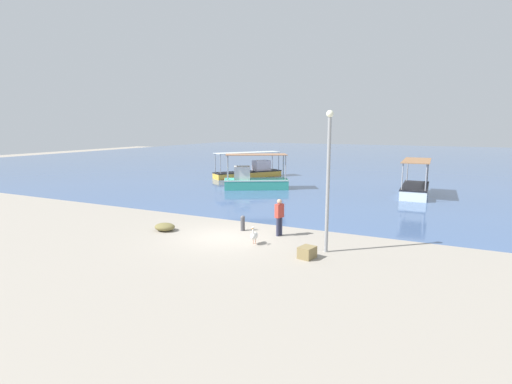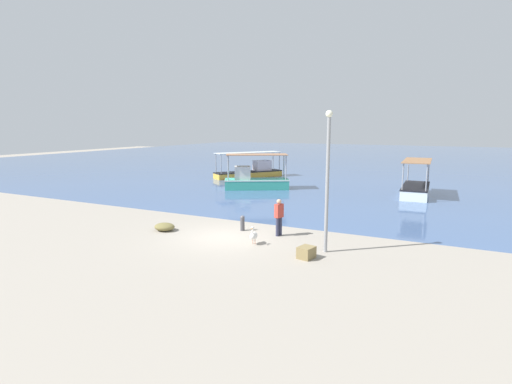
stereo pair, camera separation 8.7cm
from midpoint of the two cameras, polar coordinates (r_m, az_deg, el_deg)
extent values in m
plane|color=gray|center=(18.06, -4.41, -6.45)|extent=(120.00, 120.00, 0.00)
cube|color=#435F90|center=(63.72, 18.28, 4.53)|extent=(110.00, 90.00, 0.00)
cube|color=gold|center=(38.70, -1.02, 2.56)|extent=(5.13, 6.36, 0.59)
cube|color=black|center=(38.67, -1.03, 2.93)|extent=(5.18, 6.41, 0.08)
cylinder|color=#99999E|center=(36.70, -4.95, 4.00)|extent=(0.08, 0.08, 1.78)
cylinder|color=#99999E|center=(37.83, -5.69, 4.15)|extent=(0.08, 0.08, 1.78)
cylinder|color=#99999E|center=(39.57, 3.43, 4.41)|extent=(0.08, 0.08, 1.78)
cylinder|color=#99999E|center=(40.63, 2.51, 4.55)|extent=(0.08, 0.08, 1.78)
cube|color=silver|center=(38.51, -1.03, 5.66)|extent=(5.09, 6.25, 0.05)
cube|color=silver|center=(39.33, 0.95, 3.82)|extent=(1.78, 1.91, 0.99)
cube|color=white|center=(30.62, 21.90, 0.19)|extent=(1.85, 5.35, 0.74)
cube|color=black|center=(30.57, 21.94, 0.80)|extent=(1.89, 5.39, 0.08)
cylinder|color=#99999E|center=(28.05, 23.28, 1.88)|extent=(0.08, 0.08, 1.75)
cylinder|color=#99999E|center=(28.12, 20.33, 2.08)|extent=(0.08, 0.08, 1.75)
cylinder|color=#99999E|center=(32.83, 23.52, 2.86)|extent=(0.08, 0.08, 1.75)
cylinder|color=#99999E|center=(32.88, 20.99, 3.03)|extent=(0.08, 0.08, 1.75)
cube|color=#916644|center=(30.38, 22.15, 4.18)|extent=(1.95, 5.15, 0.05)
cube|color=teal|center=(31.54, 0.17, 1.17)|extent=(5.18, 3.90, 0.79)
cube|color=silver|center=(31.49, 0.17, 1.81)|extent=(5.23, 3.95, 0.08)
cylinder|color=#99999E|center=(32.28, 4.08, 3.74)|extent=(0.08, 0.08, 1.90)
cylinder|color=#99999E|center=(30.82, 4.39, 3.47)|extent=(0.08, 0.08, 1.90)
cylinder|color=#99999E|center=(32.08, -3.88, 3.71)|extent=(0.08, 0.08, 1.90)
cylinder|color=#99999E|center=(30.61, -3.95, 3.43)|extent=(0.08, 0.08, 1.90)
cube|color=#976B4E|center=(31.29, 0.17, 5.38)|extent=(5.05, 3.89, 0.05)
cube|color=silver|center=(31.39, -1.87, 2.78)|extent=(1.66, 1.65, 1.01)
cylinder|color=#E0997A|center=(16.97, 0.00, -7.07)|extent=(0.03, 0.03, 0.22)
cylinder|color=#E0997A|center=(17.00, -0.32, -7.04)|extent=(0.03, 0.03, 0.22)
ellipsoid|color=white|center=(16.89, -0.19, -6.29)|extent=(0.37, 0.60, 0.32)
ellipsoid|color=white|center=(17.12, 0.06, -6.00)|extent=(0.14, 0.18, 0.10)
cylinder|color=white|center=(16.69, -0.35, -5.68)|extent=(0.07, 0.07, 0.26)
sphere|color=white|center=(16.65, -0.35, -5.13)|extent=(0.11, 0.11, 0.11)
cone|color=#E5933F|center=(16.50, -0.52, -5.31)|extent=(0.10, 0.31, 0.06)
cylinder|color=gray|center=(15.63, 10.29, 0.81)|extent=(0.14, 0.14, 5.26)
sphere|color=#EAEACC|center=(15.46, 10.60, 10.92)|extent=(0.28, 0.28, 0.28)
cylinder|color=#47474C|center=(19.05, -1.82, -4.64)|extent=(0.21, 0.21, 0.60)
sphere|color=#4C4C51|center=(18.97, -1.82, -3.69)|extent=(0.22, 0.22, 0.22)
cylinder|color=#2F3148|center=(18.10, 3.23, -5.00)|extent=(0.16, 0.16, 0.85)
cylinder|color=#2F3148|center=(18.23, 3.62, -4.90)|extent=(0.16, 0.16, 0.85)
cube|color=#B73B30|center=(18.00, 3.45, -2.68)|extent=(0.34, 0.45, 0.62)
sphere|color=tan|center=(17.92, 3.46, -1.37)|extent=(0.22, 0.22, 0.22)
ellipsoid|color=olive|center=(19.55, -12.81, -4.87)|extent=(1.00, 0.85, 0.36)
cube|color=olive|center=(15.31, 7.36, -8.56)|extent=(0.64, 0.72, 0.45)
camera|label=1|loc=(0.04, -89.89, 0.02)|focal=28.00mm
camera|label=2|loc=(0.04, 90.11, -0.02)|focal=28.00mm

